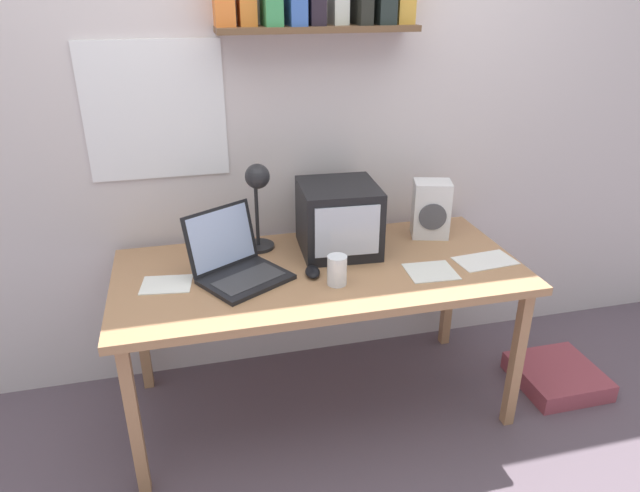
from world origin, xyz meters
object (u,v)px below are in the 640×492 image
object	(u,v)px
laptop	(235,261)
juice_glass	(337,272)
crt_monitor	(338,218)
space_heater	(431,209)
computer_mouse	(313,272)
floor_cushion	(557,376)
corner_desk	(320,279)
loose_paper_near_laptop	(485,261)
open_notebook	(166,284)
desk_lamp	(258,193)
loose_paper_near_monitor	(431,272)

from	to	relation	value
laptop	juice_glass	xyz separation A→B (m)	(0.38, -0.17, -0.01)
crt_monitor	laptop	distance (m)	0.50
space_heater	computer_mouse	size ratio (longest dim) A/B	2.36
floor_cushion	corner_desk	bearing A→B (deg)	172.93
juice_glass	loose_paper_near_laptop	distance (m)	0.68
computer_mouse	open_notebook	world-z (taller)	computer_mouse
corner_desk	laptop	distance (m)	0.37
floor_cushion	desk_lamp	bearing A→B (deg)	165.37
corner_desk	crt_monitor	distance (m)	0.29
computer_mouse	corner_desk	bearing A→B (deg)	52.50
computer_mouse	space_heater	bearing A→B (deg)	23.03
desk_lamp	floor_cushion	distance (m)	1.71
crt_monitor	space_heater	bearing A→B (deg)	9.23
space_heater	loose_paper_near_laptop	bearing A→B (deg)	-52.74
computer_mouse	open_notebook	xyz separation A→B (m)	(-0.58, 0.06, -0.01)
desk_lamp	computer_mouse	xyz separation A→B (m)	(0.17, -0.28, -0.26)
space_heater	computer_mouse	xyz separation A→B (m)	(-0.63, -0.27, -0.12)
open_notebook	floor_cushion	xyz separation A→B (m)	(1.79, -0.14, -0.67)
loose_paper_near_monitor	loose_paper_near_laptop	world-z (taller)	same
corner_desk	space_heater	world-z (taller)	space_heater
crt_monitor	loose_paper_near_monitor	size ratio (longest dim) A/B	1.75
laptop	computer_mouse	distance (m)	0.32
computer_mouse	desk_lamp	bearing A→B (deg)	122.09
computer_mouse	loose_paper_near_laptop	world-z (taller)	computer_mouse
laptop	juice_glass	size ratio (longest dim) A/B	3.60
space_heater	computer_mouse	distance (m)	0.69
space_heater	computer_mouse	world-z (taller)	space_heater
laptop	desk_lamp	world-z (taller)	desk_lamp
open_notebook	desk_lamp	bearing A→B (deg)	28.01
space_heater	crt_monitor	bearing A→B (deg)	-157.69
crt_monitor	loose_paper_near_monitor	xyz separation A→B (m)	(0.31, -0.31, -0.15)
laptop	loose_paper_near_monitor	world-z (taller)	laptop
space_heater	laptop	bearing A→B (deg)	-151.79
desk_lamp	loose_paper_near_laptop	size ratio (longest dim) A/B	1.54
floor_cushion	crt_monitor	bearing A→B (deg)	163.70
loose_paper_near_monitor	computer_mouse	bearing A→B (deg)	169.54
juice_glass	computer_mouse	distance (m)	0.13
open_notebook	computer_mouse	bearing A→B (deg)	-5.96
juice_glass	open_notebook	world-z (taller)	juice_glass
laptop	open_notebook	xyz separation A→B (m)	(-0.28, -0.01, -0.06)
computer_mouse	loose_paper_near_monitor	xyz separation A→B (m)	(0.48, -0.09, -0.01)
space_heater	loose_paper_near_laptop	size ratio (longest dim) A/B	1.01
corner_desk	juice_glass	distance (m)	0.19
corner_desk	desk_lamp	distance (m)	0.45
desk_lamp	juice_glass	xyz separation A→B (m)	(0.25, -0.37, -0.22)
space_heater	floor_cushion	size ratio (longest dim) A/B	0.69
corner_desk	floor_cushion	world-z (taller)	corner_desk
juice_glass	loose_paper_near_laptop	world-z (taller)	juice_glass
corner_desk	computer_mouse	world-z (taller)	computer_mouse
open_notebook	laptop	bearing A→B (deg)	2.50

